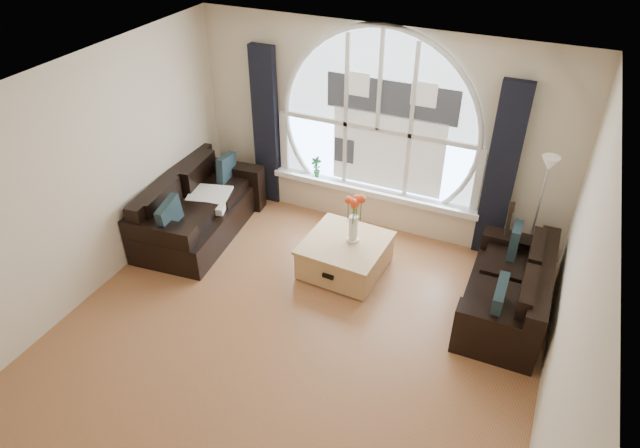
% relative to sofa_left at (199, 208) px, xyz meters
% --- Properties ---
extents(ground, '(5.00, 5.50, 0.01)m').
position_rel_sofa_left_xyz_m(ground, '(2.02, -1.46, -0.40)').
color(ground, brown).
rests_on(ground, ground).
extents(ceiling, '(5.00, 5.50, 0.01)m').
position_rel_sofa_left_xyz_m(ceiling, '(2.02, -1.46, 2.30)').
color(ceiling, silver).
rests_on(ceiling, ground).
extents(wall_back, '(5.00, 0.01, 2.70)m').
position_rel_sofa_left_xyz_m(wall_back, '(2.02, 1.29, 0.95)').
color(wall_back, beige).
rests_on(wall_back, ground).
extents(wall_left, '(0.01, 5.50, 2.70)m').
position_rel_sofa_left_xyz_m(wall_left, '(-0.48, -1.46, 0.95)').
color(wall_left, beige).
rests_on(wall_left, ground).
extents(wall_right, '(0.01, 5.50, 2.70)m').
position_rel_sofa_left_xyz_m(wall_right, '(4.52, -1.46, 0.95)').
color(wall_right, beige).
rests_on(wall_right, ground).
extents(attic_slope, '(0.92, 5.50, 0.72)m').
position_rel_sofa_left_xyz_m(attic_slope, '(4.22, -1.46, 1.95)').
color(attic_slope, silver).
rests_on(attic_slope, ground).
extents(arched_window, '(2.60, 0.06, 2.15)m').
position_rel_sofa_left_xyz_m(arched_window, '(2.02, 1.26, 1.23)').
color(arched_window, silver).
rests_on(arched_window, wall_back).
extents(window_sill, '(2.90, 0.22, 0.08)m').
position_rel_sofa_left_xyz_m(window_sill, '(2.02, 1.19, 0.11)').
color(window_sill, white).
rests_on(window_sill, wall_back).
extents(window_frame, '(2.76, 0.08, 2.15)m').
position_rel_sofa_left_xyz_m(window_frame, '(2.02, 1.23, 1.23)').
color(window_frame, white).
rests_on(window_frame, wall_back).
extents(neighbor_house, '(1.70, 0.02, 1.50)m').
position_rel_sofa_left_xyz_m(neighbor_house, '(2.17, 1.24, 1.10)').
color(neighbor_house, silver).
rests_on(neighbor_house, wall_back).
extents(curtain_left, '(0.35, 0.12, 2.30)m').
position_rel_sofa_left_xyz_m(curtain_left, '(0.42, 1.17, 0.75)').
color(curtain_left, black).
rests_on(curtain_left, ground).
extents(curtain_right, '(0.35, 0.12, 2.30)m').
position_rel_sofa_left_xyz_m(curtain_right, '(3.62, 1.17, 0.75)').
color(curtain_right, black).
rests_on(curtain_right, ground).
extents(sofa_left, '(1.13, 1.97, 0.84)m').
position_rel_sofa_left_xyz_m(sofa_left, '(0.00, 0.00, 0.00)').
color(sofa_left, black).
rests_on(sofa_left, ground).
extents(sofa_right, '(0.85, 1.68, 0.75)m').
position_rel_sofa_left_xyz_m(sofa_right, '(4.01, 0.06, 0.00)').
color(sofa_right, black).
rests_on(sofa_right, ground).
extents(coffee_chest, '(1.01, 1.01, 0.47)m').
position_rel_sofa_left_xyz_m(coffee_chest, '(2.09, 0.04, -0.16)').
color(coffee_chest, tan).
rests_on(coffee_chest, ground).
extents(throw_blanket, '(0.68, 0.68, 0.10)m').
position_rel_sofa_left_xyz_m(throw_blanket, '(0.09, 0.10, 0.10)').
color(throw_blanket, silver).
rests_on(throw_blanket, sofa_left).
extents(vase_flowers, '(0.24, 0.24, 0.70)m').
position_rel_sofa_left_xyz_m(vase_flowers, '(2.16, 0.10, 0.42)').
color(vase_flowers, white).
rests_on(vase_flowers, coffee_chest).
extents(floor_lamp, '(0.24, 0.24, 1.60)m').
position_rel_sofa_left_xyz_m(floor_lamp, '(4.12, 0.92, 0.40)').
color(floor_lamp, '#B2B2B2').
rests_on(floor_lamp, ground).
extents(guitar, '(0.40, 0.31, 1.06)m').
position_rel_sofa_left_xyz_m(guitar, '(3.84, 0.83, 0.13)').
color(guitar, brown).
rests_on(guitar, ground).
extents(potted_plant, '(0.16, 0.11, 0.29)m').
position_rel_sofa_left_xyz_m(potted_plant, '(1.18, 1.19, 0.29)').
color(potted_plant, '#1E6023').
rests_on(potted_plant, window_sill).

